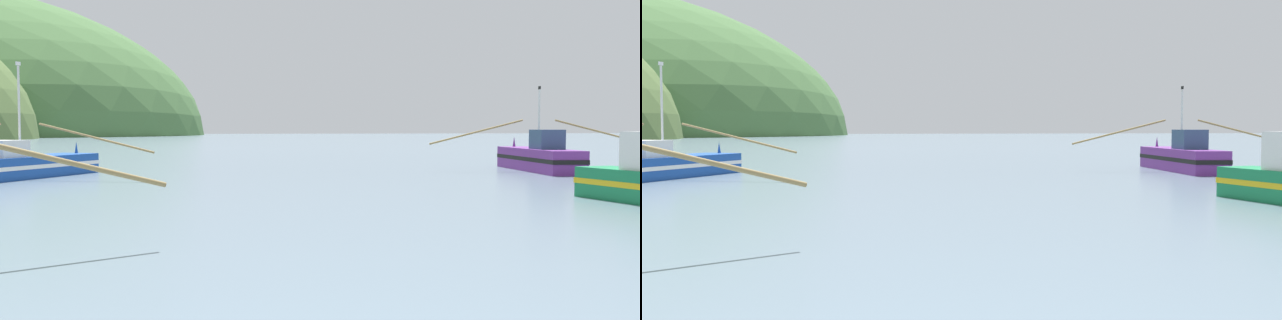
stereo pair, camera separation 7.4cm
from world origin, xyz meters
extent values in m
cylinder|color=#997F4C|center=(-11.78, 16.21, 2.37)|extent=(6.30, 2.79, 1.97)
cube|color=#6B2D84|center=(13.57, 40.76, 0.72)|extent=(3.34, 9.88, 1.43)
cube|color=black|center=(13.57, 40.76, 0.79)|extent=(3.38, 9.98, 0.26)
cone|color=#6B2D84|center=(14.14, 45.18, 1.78)|extent=(0.22, 0.22, 0.70)
cube|color=#334C6B|center=(13.40, 39.43, 2.04)|extent=(1.77, 2.21, 1.22)
cylinder|color=silver|center=(13.57, 40.74, 3.32)|extent=(0.12, 0.12, 3.77)
cube|color=black|center=(13.57, 40.74, 5.32)|extent=(0.08, 0.36, 0.20)
cylinder|color=#997F4C|center=(9.53, 41.27, 2.49)|extent=(6.01, 0.89, 1.64)
cylinder|color=#997F4C|center=(17.61, 40.24, 2.49)|extent=(6.01, 0.89, 1.64)
cube|color=#19479E|center=(-17.54, 40.29, 0.60)|extent=(7.02, 10.54, 1.19)
cube|color=white|center=(-17.54, 40.29, 0.66)|extent=(7.09, 10.65, 0.21)
cone|color=#19479E|center=(-15.37, 44.60, 1.54)|extent=(0.27, 0.27, 0.70)
cube|color=silver|center=(-18.13, 39.11, 1.65)|extent=(2.58, 2.62, 0.91)
cylinder|color=silver|center=(-17.55, 40.26, 3.67)|extent=(0.12, 0.12, 4.95)
cube|color=white|center=(-17.55, 40.26, 6.27)|extent=(0.19, 0.34, 0.20)
cylinder|color=#997F4C|center=(-13.27, 38.15, 2.23)|extent=(6.29, 3.25, 1.60)
camera|label=1|loc=(-7.90, 1.98, 2.77)|focal=36.79mm
camera|label=2|loc=(-7.82, 1.96, 2.77)|focal=36.79mm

